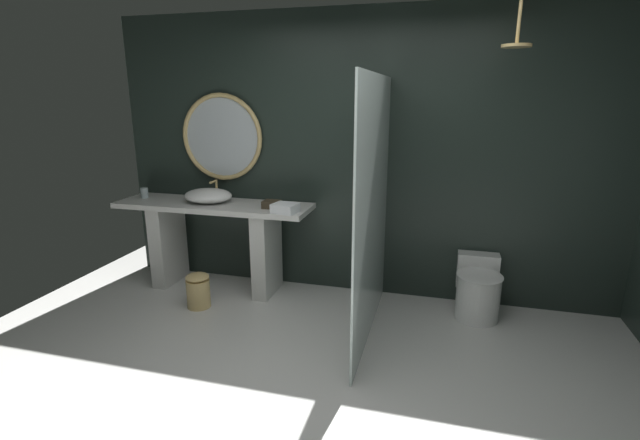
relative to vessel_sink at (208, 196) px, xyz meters
The scene contains 12 objects.
ground_plane 2.32m from the vessel_sink, 47.77° to the right, with size 5.76×5.76×0.00m, color silver.
back_wall_panel 1.51m from the vessel_sink, 12.82° to the left, with size 4.80×0.10×2.60m, color #1E2823.
vanity_counter 0.39m from the vessel_sink, 12.40° to the right, with size 1.90×0.54×0.86m.
vessel_sink is the anchor object (origin of this frame).
tumbler_cup 0.72m from the vessel_sink, behind, with size 0.07×0.07×0.10m, color silver.
tissue_box 0.67m from the vessel_sink, ahead, with size 0.15×0.13×0.07m, color #3D3323.
round_wall_mirror 0.59m from the vessel_sink, 76.71° to the left, with size 0.84×0.04×0.84m.
shower_glass_panel 1.74m from the vessel_sink, 16.82° to the right, with size 0.02×1.56×2.01m, color silver.
rain_shower_head 2.90m from the vessel_sink, ahead, with size 0.20×0.20×0.32m.
toilet 2.61m from the vessel_sink, ahead, with size 0.38×0.55×0.50m.
waste_bin 0.91m from the vessel_sink, 77.81° to the right, with size 0.21×0.21×0.32m.
folded_hand_towel 0.86m from the vessel_sink, 12.03° to the right, with size 0.21×0.18×0.08m, color white.
Camera 1 is at (0.73, -2.28, 1.85)m, focal length 25.63 mm.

